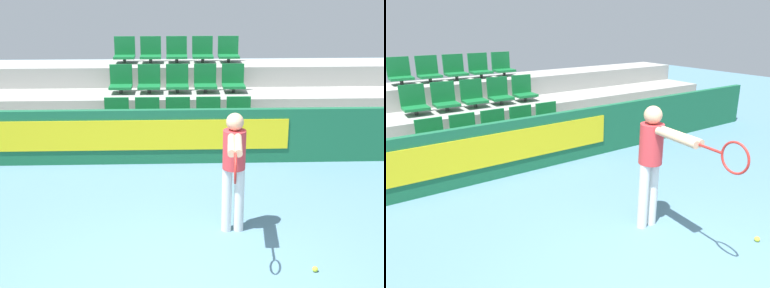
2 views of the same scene
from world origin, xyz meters
TOP-DOWN VIEW (x-y plane):
  - barrier_wall at (-0.03, 3.95)m, footprint 12.77×0.14m
  - bleacher_tier_front at (0.00, 4.57)m, footprint 12.37×1.08m
  - bleacher_tier_middle at (0.00, 5.65)m, footprint 12.37×1.08m
  - bleacher_tier_back at (0.00, 6.73)m, footprint 12.37×1.08m
  - stadium_chair_0 at (-1.14, 4.70)m, footprint 0.45×0.39m
  - stadium_chair_1 at (-0.57, 4.70)m, footprint 0.45×0.39m
  - stadium_chair_2 at (0.00, 4.70)m, footprint 0.45×0.39m
  - stadium_chair_3 at (0.57, 4.70)m, footprint 0.45×0.39m
  - stadium_chair_4 at (1.14, 4.70)m, footprint 0.45×0.39m
  - stadium_chair_5 at (-1.14, 5.78)m, footprint 0.45×0.39m
  - stadium_chair_6 at (-0.57, 5.78)m, footprint 0.45×0.39m
  - stadium_chair_7 at (0.00, 5.78)m, footprint 0.45×0.39m
  - stadium_chair_8 at (0.57, 5.78)m, footprint 0.45×0.39m
  - stadium_chair_9 at (1.14, 5.78)m, footprint 0.45×0.39m
  - stadium_chair_10 at (-1.14, 6.86)m, footprint 0.45×0.39m
  - stadium_chair_11 at (-0.57, 6.86)m, footprint 0.45×0.39m
  - stadium_chair_12 at (0.00, 6.86)m, footprint 0.45×0.39m
  - stadium_chair_13 at (0.57, 6.86)m, footprint 0.45×0.39m
  - stadium_chair_14 at (1.14, 6.86)m, footprint 0.45×0.39m
  - tennis_player at (0.67, 1.32)m, footprint 0.31×1.50m
  - tennis_ball at (1.51, 0.36)m, footprint 0.07×0.07m

SIDE VIEW (x-z plane):
  - tennis_ball at x=1.51m, z-range 0.00..0.07m
  - bleacher_tier_front at x=0.00m, z-range 0.00..0.43m
  - bleacher_tier_middle at x=0.00m, z-range 0.00..0.85m
  - barrier_wall at x=-0.03m, z-range 0.00..0.97m
  - bleacher_tier_back at x=0.00m, z-range 0.00..1.28m
  - stadium_chair_0 at x=-1.14m, z-range 0.38..0.93m
  - stadium_chair_1 at x=-0.57m, z-range 0.38..0.93m
  - stadium_chair_2 at x=0.00m, z-range 0.38..0.93m
  - stadium_chair_3 at x=0.57m, z-range 0.38..0.93m
  - stadium_chair_4 at x=1.14m, z-range 0.38..0.93m
  - tennis_player at x=0.67m, z-range 0.18..1.77m
  - stadium_chair_5 at x=-1.14m, z-range 0.80..1.36m
  - stadium_chair_6 at x=-0.57m, z-range 0.80..1.36m
  - stadium_chair_7 at x=0.00m, z-range 0.80..1.36m
  - stadium_chair_8 at x=0.57m, z-range 0.80..1.36m
  - stadium_chair_9 at x=1.14m, z-range 0.80..1.36m
  - stadium_chair_10 at x=-1.14m, z-range 1.23..1.79m
  - stadium_chair_11 at x=-0.57m, z-range 1.23..1.79m
  - stadium_chair_12 at x=0.00m, z-range 1.23..1.79m
  - stadium_chair_13 at x=0.57m, z-range 1.23..1.79m
  - stadium_chair_14 at x=1.14m, z-range 1.23..1.79m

